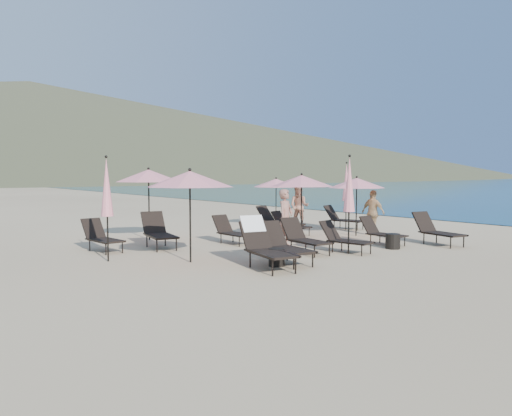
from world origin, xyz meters
TOP-DOWN VIEW (x-y plane):
  - ground at (0.00, 0.00)m, footprint 800.00×800.00m
  - volcanic_headland at (71.37, 302.62)m, footprint 690.00×690.00m
  - lounger_0 at (-3.90, -0.34)m, footprint 1.06×2.01m
  - lounger_1 at (-3.14, -0.18)m, footprint 0.87×1.82m
  - lounger_2 at (-1.68, 0.67)m, footprint 0.77×1.72m
  - lounger_3 at (-0.69, 0.07)m, footprint 0.84×1.60m
  - lounger_4 at (1.45, 0.48)m, footprint 0.61×1.52m
  - lounger_5 at (2.80, -0.62)m, footprint 0.98×1.83m
  - lounger_6 at (-6.10, 4.47)m, footprint 0.79×1.65m
  - lounger_7 at (-4.49, 4.09)m, footprint 1.02×1.93m
  - lounger_8 at (-2.23, 3.49)m, footprint 0.66×1.56m
  - lounger_9 at (0.62, 4.56)m, footprint 1.22×1.90m
  - lounger_10 at (0.72, 4.05)m, footprint 0.91×1.57m
  - lounger_11 at (3.76, 4.28)m, footprint 1.04×1.74m
  - umbrella_open_0 at (-4.95, 1.34)m, footprint 2.21×2.21m
  - umbrella_open_1 at (0.13, 2.78)m, footprint 2.10×2.10m
  - umbrella_open_2 at (2.47, 2.43)m, footprint 2.00×2.00m
  - umbrella_open_3 at (-3.95, 5.88)m, footprint 2.28×2.28m
  - umbrella_open_4 at (2.20, 6.63)m, footprint 1.93×1.93m
  - umbrella_closed_0 at (-0.80, -0.20)m, footprint 0.32×0.32m
  - umbrella_closed_1 at (3.61, 3.96)m, footprint 0.32×0.32m
  - umbrella_closed_2 at (-6.57, 2.72)m, footprint 0.32×0.32m
  - side_table_0 at (-3.54, -0.37)m, footprint 0.39×0.39m
  - side_table_1 at (0.98, -0.33)m, footprint 0.44×0.44m
  - beachgoer_a at (-1.30, 1.92)m, footprint 0.76×0.64m
  - beachgoer_b at (2.85, 5.90)m, footprint 0.98×1.05m
  - beachgoer_c at (3.12, 2.20)m, footprint 0.45×0.98m

SIDE VIEW (x-z plane):
  - ground at x=0.00m, z-range 0.00..0.00m
  - side_table_0 at x=-3.54m, z-range 0.00..0.43m
  - side_table_1 at x=0.98m, z-range 0.00..0.45m
  - lounger_10 at x=0.72m, z-range -0.03..0.82m
  - lounger_4 at x=1.45m, z-range -0.03..0.84m
  - lounger_3 at x=-0.69m, z-range -0.03..0.85m
  - lounger_8 at x=-2.23m, z-range -0.03..0.86m
  - lounger_6 at x=-6.10m, z-range -0.03..0.89m
  - lounger_11 at x=3.76m, z-range -0.03..0.91m
  - lounger_2 at x=-1.68m, z-range -0.03..0.93m
  - lounger_5 at x=2.80m, z-range -0.03..0.97m
  - lounger_1 at x=-3.14m, z-range -0.03..0.97m
  - lounger_9 at x=0.62m, z-range -0.03..0.99m
  - lounger_7 at x=-4.49m, z-range -0.03..1.02m
  - lounger_0 at x=-3.90m, z-range -0.03..1.17m
  - beachgoer_c at x=3.12m, z-range 0.00..1.64m
  - beachgoer_b at x=2.85m, z-range 0.00..1.73m
  - beachgoer_a at x=-1.30m, z-range 0.00..1.77m
  - umbrella_open_4 at x=2.20m, z-range 0.80..2.88m
  - umbrella_closed_1 at x=3.61m, z-range 0.53..3.23m
  - umbrella_closed_2 at x=-6.57m, z-range 0.53..3.23m
  - umbrella_open_2 at x=2.47m, z-range 0.83..2.98m
  - umbrella_closed_0 at x=-0.80m, z-range 0.54..3.31m
  - umbrella_open_1 at x=0.13m, z-range 0.87..3.12m
  - umbrella_open_0 at x=-4.95m, z-range 0.91..3.29m
  - umbrella_open_3 at x=-3.95m, z-range 0.94..3.39m
  - volcanic_headland at x=71.37m, z-range -1.01..53.99m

